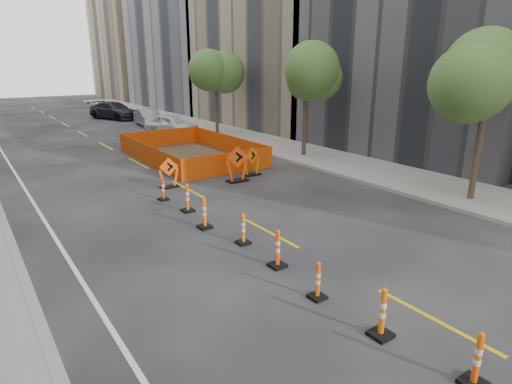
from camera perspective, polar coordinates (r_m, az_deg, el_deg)
ground_plane at (r=11.29m, az=14.10°, el=-11.58°), size 140.00×140.00×0.00m
sidewalk_right at (r=25.34m, az=7.38°, el=4.95°), size 4.00×90.00×0.15m
bld_right_c at (r=39.00m, az=4.81°, el=19.44°), size 12.00×16.00×14.00m
bld_right_d at (r=52.89m, az=-7.34°, el=21.96°), size 12.00×18.00×20.00m
bld_right_e at (r=69.53m, az=-14.74°, el=18.70°), size 12.00×14.00×16.00m
tree_r_a at (r=18.14m, az=28.52°, el=12.55°), size 2.80×2.80×5.95m
tree_r_b at (r=24.41m, az=6.70°, el=15.06°), size 2.80×2.80×5.95m
tree_r_c at (r=32.60m, az=-5.40°, el=15.56°), size 2.80×2.80×5.95m
channelizer_1 at (r=8.55m, az=27.42°, el=-19.18°), size 0.41×0.41×1.04m
channelizer_2 at (r=9.14m, az=16.53°, el=-15.16°), size 0.43×0.43×1.09m
channelizer_3 at (r=10.18m, az=8.26°, el=-11.57°), size 0.37×0.37×0.93m
channelizer_4 at (r=11.49m, az=2.91°, el=-7.53°), size 0.42×0.42×1.07m
channelizer_5 at (r=12.91m, az=-1.71°, el=-4.91°), size 0.38×0.38×0.97m
channelizer_6 at (r=14.19m, az=-6.90°, el=-2.79°), size 0.42×0.42×1.06m
channelizer_7 at (r=15.83m, az=-9.14°, el=-0.76°), size 0.42×0.42×1.06m
channelizer_8 at (r=17.36m, az=-12.31°, el=0.40°), size 0.36×0.36×0.92m
chevron_sign_left at (r=19.00m, az=-11.55°, el=2.55°), size 1.00×0.72×1.35m
chevron_sign_center at (r=19.57m, az=-2.52°, el=3.76°), size 1.25×0.98×1.65m
chevron_sign_right at (r=20.67m, az=-0.56°, el=4.15°), size 1.07×0.83×1.42m
safety_fence at (r=24.69m, az=-8.82°, el=5.69°), size 5.14×8.73×1.09m
parked_car_near at (r=33.43m, az=-11.21°, el=8.84°), size 3.44×4.71×1.49m
parked_car_mid at (r=38.07m, az=-14.14°, el=9.59°), size 1.99×4.55×1.45m
parked_car_far at (r=43.89m, az=-18.38°, el=10.27°), size 4.18×6.00×1.61m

